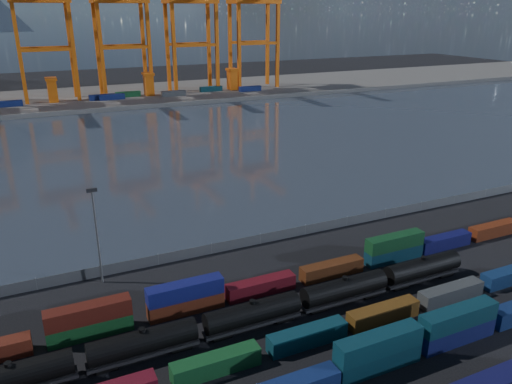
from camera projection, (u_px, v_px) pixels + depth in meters
name	position (u px, v px, depth m)	size (l,w,h in m)	color
ground	(343.00, 321.00, 72.65)	(700.00, 700.00, 0.00)	black
harbor_water	(159.00, 149.00, 162.02)	(700.00, 700.00, 0.00)	#303845
far_quay	(106.00, 97.00, 251.04)	(700.00, 70.00, 2.00)	#514F4C
container_row_mid	(215.00, 364.00, 61.92)	(115.64, 2.32, 2.48)	#484A4E
container_row_north	(255.00, 285.00, 78.65)	(141.25, 2.33, 4.98)	navy
tanker_string	(143.00, 343.00, 64.22)	(107.55, 3.12, 4.47)	black
waterfront_fence	(260.00, 239.00, 96.14)	(160.12, 0.12, 2.20)	#595B5E
yard_light_mast	(97.00, 231.00, 79.71)	(1.60, 0.40, 16.60)	slate
gantry_cranes	(82.00, 13.00, 228.47)	(200.79, 49.51, 67.05)	#E25F0F
quay_containers	(86.00, 98.00, 233.53)	(172.58, 10.99, 2.60)	navy
straddle_carriers	(102.00, 86.00, 239.19)	(140.00, 7.00, 11.10)	#E25F0F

